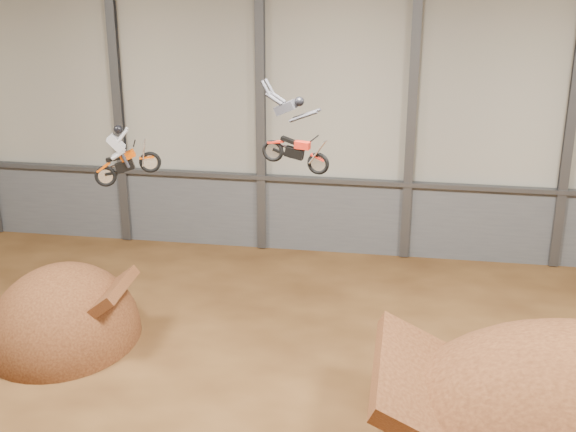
# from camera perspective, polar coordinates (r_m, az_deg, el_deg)

# --- Properties ---
(back_wall) EXTENTS (40.00, 0.10, 14.00)m
(back_wall) POSITION_cam_1_polar(r_m,az_deg,el_deg) (35.72, 3.42, 7.92)
(back_wall) COLOR #A7A394
(back_wall) RESTS_ON ground
(lower_band_back) EXTENTS (39.80, 0.18, 3.50)m
(lower_band_back) POSITION_cam_1_polar(r_m,az_deg,el_deg) (37.15, 3.23, -0.03)
(lower_band_back) COLOR #56595E
(lower_band_back) RESTS_ON ground
(steel_rail) EXTENTS (39.80, 0.35, 0.20)m
(steel_rail) POSITION_cam_1_polar(r_m,az_deg,el_deg) (36.41, 3.26, 2.54)
(steel_rail) COLOR #47494F
(steel_rail) RESTS_ON lower_band_back
(steel_column_1) EXTENTS (0.40, 0.36, 13.90)m
(steel_column_1) POSITION_cam_1_polar(r_m,az_deg,el_deg) (37.80, -12.03, 8.22)
(steel_column_1) COLOR #47494F
(steel_column_1) RESTS_ON ground
(steel_column_2) EXTENTS (0.40, 0.36, 13.90)m
(steel_column_2) POSITION_cam_1_polar(r_m,az_deg,el_deg) (35.99, -1.95, 8.05)
(steel_column_2) COLOR #47494F
(steel_column_2) RESTS_ON ground
(steel_column_3) EXTENTS (0.40, 0.36, 13.90)m
(steel_column_3) POSITION_cam_1_polar(r_m,az_deg,el_deg) (35.37, 8.81, 7.58)
(steel_column_3) COLOR #47494F
(steel_column_3) RESTS_ON ground
(steel_column_4) EXTENTS (0.40, 0.36, 13.90)m
(steel_column_4) POSITION_cam_1_polar(r_m,az_deg,el_deg) (35.99, 19.55, 6.86)
(steel_column_4) COLOR #47494F
(steel_column_4) RESTS_ON ground
(takeoff_ramp) EXTENTS (5.57, 6.43, 5.57)m
(takeoff_ramp) POSITION_cam_1_polar(r_m,az_deg,el_deg) (31.51, -15.56, -8.34)
(takeoff_ramp) COLOR #442111
(takeoff_ramp) RESTS_ON ground
(fmx_rider_a) EXTENTS (3.07, 1.65, 2.77)m
(fmx_rider_a) POSITION_cam_1_polar(r_m,az_deg,el_deg) (28.83, -11.21, 4.67)
(fmx_rider_a) COLOR #CD4604
(fmx_rider_b) EXTENTS (3.36, 1.45, 2.93)m
(fmx_rider_b) POSITION_cam_1_polar(r_m,az_deg,el_deg) (24.33, 0.41, 6.26)
(fmx_rider_b) COLOR red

